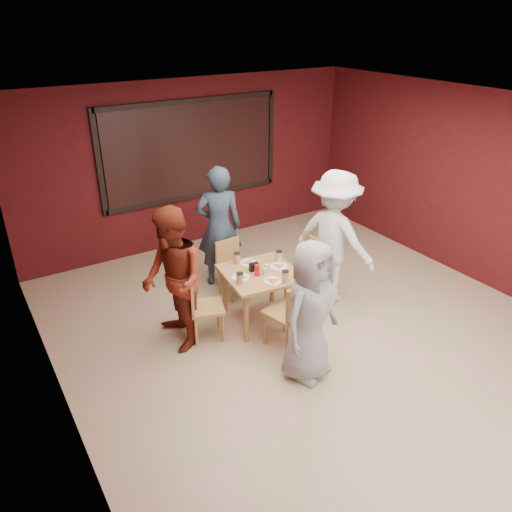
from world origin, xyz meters
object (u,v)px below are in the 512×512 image
chair_left (201,304)px  diner_right (334,238)px  chair_front (291,310)px  diner_front (310,312)px  dining_table (260,278)px  diner_left (173,280)px  chair_back (232,265)px  diner_back (219,227)px  chair_right (310,271)px

chair_left → diner_right: diner_right is taller
chair_front → diner_front: 0.61m
dining_table → diner_left: size_ratio=0.57×
chair_front → chair_left: size_ratio=1.08×
dining_table → chair_back: bearing=87.5°
diner_back → diner_right: diner_right is taller
chair_left → chair_right: size_ratio=0.89×
diner_front → diner_right: diner_right is taller
chair_left → diner_right: size_ratio=0.45×
dining_table → diner_front: diner_front is taller
chair_left → diner_left: 0.52m
dining_table → diner_back: bearing=87.8°
chair_front → diner_right: 1.41m
chair_back → chair_right: (0.74, -0.88, 0.09)m
dining_table → chair_left: dining_table is taller
chair_back → diner_front: 2.06m
chair_right → diner_front: 1.49m
chair_back → chair_left: (-0.87, -0.76, 0.02)m
chair_left → diner_front: (0.70, -1.27, 0.34)m
diner_front → chair_left: bearing=101.0°
chair_front → diner_front: bearing=-104.5°
chair_left → diner_right: 2.06m
dining_table → diner_back: (0.05, 1.19, 0.28)m
chair_right → diner_back: size_ratio=0.53×
chair_front → diner_right: diner_right is taller
dining_table → diner_front: 1.23m
diner_left → diner_back: bearing=138.2°
diner_front → diner_left: (-1.02, 1.31, 0.07)m
chair_left → diner_left: diner_left is taller
diner_right → dining_table: bearing=69.4°
chair_back → diner_right: bearing=-37.4°
chair_right → diner_left: bearing=175.1°
dining_table → diner_front: size_ratio=0.61×
chair_back → diner_front: (-0.17, -2.03, 0.36)m
chair_back → diner_back: diner_back is taller
chair_front → chair_right: (0.78, 0.64, 0.02)m
diner_left → dining_table: bearing=90.8°
chair_right → chair_left: bearing=175.8°
diner_right → chair_back: bearing=34.6°
chair_front → chair_right: size_ratio=0.95×
chair_front → chair_right: 1.01m
chair_left → diner_back: bearing=52.1°
chair_right → diner_left: (-1.93, 0.17, 0.35)m
dining_table → chair_back: dining_table is taller
dining_table → diner_right: (1.17, -0.05, 0.31)m
chair_right → diner_front: size_ratio=0.59×
diner_left → diner_right: 2.33m
diner_front → diner_back: size_ratio=0.91×
chair_right → diner_right: diner_right is taller
dining_table → chair_right: chair_right is taller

